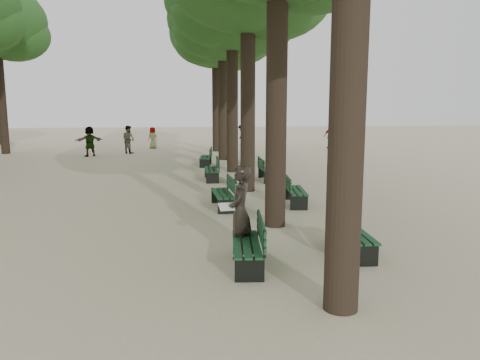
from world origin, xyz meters
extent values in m
plane|color=beige|center=(0.00, 0.00, 0.00)|extent=(120.00, 120.00, 0.00)
cylinder|color=#33261C|center=(1.50, -2.00, 3.75)|extent=(0.52, 0.52, 7.50)
cylinder|color=#33261C|center=(1.50, 3.00, 3.75)|extent=(0.52, 0.52, 7.50)
cylinder|color=#33261C|center=(1.50, 8.00, 3.75)|extent=(0.52, 0.52, 7.50)
cylinder|color=#33261C|center=(1.50, 13.00, 3.75)|extent=(0.52, 0.52, 7.50)
cylinder|color=#33261C|center=(1.50, 18.00, 3.75)|extent=(0.52, 0.52, 7.50)
ellipsoid|color=#1C4A19|center=(1.50, 18.00, 7.70)|extent=(6.00, 6.00, 4.50)
cylinder|color=#33261C|center=(1.50, 23.00, 3.75)|extent=(0.52, 0.52, 7.50)
ellipsoid|color=#1C4A19|center=(1.50, 23.00, 7.70)|extent=(6.00, 6.00, 4.50)
cylinder|color=#33261C|center=(-12.00, 23.00, 4.00)|extent=(0.52, 0.52, 8.00)
cube|color=black|center=(0.35, 0.03, 0.23)|extent=(0.68, 1.84, 0.45)
cube|color=#0D311B|center=(0.35, 0.03, 0.45)|extent=(0.70, 1.84, 0.04)
cube|color=#0D311B|center=(0.63, 0.00, 0.72)|extent=(0.21, 1.80, 0.40)
cube|color=black|center=(0.35, 5.24, 0.23)|extent=(0.61, 1.82, 0.45)
cube|color=#0D311B|center=(0.35, 5.24, 0.45)|extent=(0.63, 1.82, 0.04)
cube|color=#0D311B|center=(0.63, 5.26, 0.72)|extent=(0.13, 1.80, 0.40)
cube|color=black|center=(0.35, 10.55, 0.23)|extent=(0.55, 1.81, 0.45)
cube|color=#0D311B|center=(0.35, 10.55, 0.45)|extent=(0.57, 1.81, 0.04)
cube|color=#0D311B|center=(0.63, 10.55, 0.72)|extent=(0.07, 1.80, 0.40)
cube|color=black|center=(0.35, 15.26, 0.23)|extent=(0.72, 1.85, 0.45)
cube|color=#0D311B|center=(0.35, 15.26, 0.45)|extent=(0.74, 1.85, 0.04)
cube|color=#0D311B|center=(0.63, 15.23, 0.72)|extent=(0.24, 1.79, 0.40)
cube|color=black|center=(2.65, 0.55, 0.23)|extent=(0.61, 1.82, 0.45)
cube|color=#0D311B|center=(2.65, 0.55, 0.45)|extent=(0.63, 1.83, 0.04)
cube|color=#0D311B|center=(2.37, 0.56, 0.72)|extent=(0.13, 1.80, 0.40)
cube|color=black|center=(2.65, 5.44, 0.23)|extent=(0.70, 1.84, 0.45)
cube|color=#0D311B|center=(2.65, 5.44, 0.45)|extent=(0.72, 1.85, 0.04)
cube|color=#0D311B|center=(2.37, 5.47, 0.72)|extent=(0.22, 1.79, 0.40)
cube|color=black|center=(2.65, 10.22, 0.23)|extent=(0.56, 1.81, 0.45)
cube|color=#0D311B|center=(2.65, 10.22, 0.45)|extent=(0.58, 1.81, 0.04)
cube|color=#0D311B|center=(2.37, 10.22, 0.72)|extent=(0.08, 1.80, 0.40)
cube|color=black|center=(2.65, 15.78, 0.23)|extent=(0.58, 1.82, 0.45)
cube|color=#0D311B|center=(2.65, 15.78, 0.45)|extent=(0.60, 1.82, 0.04)
cube|color=#0D311B|center=(2.37, 15.79, 0.72)|extent=(0.10, 1.80, 0.40)
imported|color=black|center=(0.30, 0.62, 0.94)|extent=(0.53, 0.82, 1.88)
cube|color=white|center=(0.05, 0.62, 1.05)|extent=(0.37, 0.29, 0.12)
imported|color=#262628|center=(-4.22, 22.24, 0.90)|extent=(0.88, 0.85, 1.79)
imported|color=#262628|center=(-6.35, 20.74, 0.91)|extent=(1.64, 1.17, 1.82)
imported|color=#262628|center=(-2.88, 25.66, 0.77)|extent=(0.78, 0.70, 1.53)
imported|color=#262628|center=(9.80, 24.13, 0.88)|extent=(1.06, 0.47, 1.76)
imported|color=#262628|center=(3.76, 27.39, 0.79)|extent=(0.62, 1.07, 1.59)
camera|label=1|loc=(-0.83, -8.41, 3.03)|focal=35.00mm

